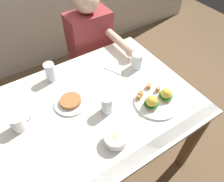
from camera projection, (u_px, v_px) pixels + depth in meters
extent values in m
plane|color=brown|center=(99.00, 158.00, 1.78)|extent=(6.00, 6.00, 0.00)
cube|color=white|center=(94.00, 106.00, 1.24)|extent=(1.20, 0.90, 0.03)
cube|color=#3F7F51|center=(134.00, 159.00, 1.01)|extent=(1.20, 0.06, 0.00)
cube|color=#3F7F51|center=(66.00, 67.00, 1.46)|extent=(1.20, 0.06, 0.00)
cube|color=brown|center=(191.00, 142.00, 1.49)|extent=(0.06, 0.06, 0.71)
cube|color=brown|center=(6.00, 133.00, 1.54)|extent=(0.06, 0.06, 0.71)
cube|color=brown|center=(127.00, 77.00, 1.94)|extent=(0.06, 0.06, 0.71)
cylinder|color=white|center=(157.00, 102.00, 1.24)|extent=(0.27, 0.27, 0.01)
cylinder|color=tan|center=(151.00, 105.00, 1.20)|extent=(0.08, 0.08, 0.02)
cylinder|color=#236028|center=(151.00, 104.00, 1.19)|extent=(0.08, 0.08, 0.01)
sphere|color=yellow|center=(152.00, 101.00, 1.18)|extent=(0.07, 0.07, 0.07)
cylinder|color=tan|center=(165.00, 97.00, 1.24)|extent=(0.08, 0.08, 0.02)
cylinder|color=#286B2D|center=(166.00, 96.00, 1.23)|extent=(0.08, 0.08, 0.01)
sphere|color=yellow|center=(166.00, 93.00, 1.22)|extent=(0.06, 0.06, 0.06)
cube|color=#AD7038|center=(140.00, 94.00, 1.25)|extent=(0.04, 0.04, 0.03)
cube|color=#AD7038|center=(139.00, 97.00, 1.23)|extent=(0.03, 0.03, 0.03)
cube|color=#B77A42|center=(149.00, 86.00, 1.29)|extent=(0.04, 0.04, 0.03)
cube|color=#B77A42|center=(158.00, 90.00, 1.27)|extent=(0.03, 0.03, 0.03)
cylinder|color=white|center=(116.00, 141.00, 1.07)|extent=(0.10, 0.10, 0.01)
cylinder|color=white|center=(116.00, 138.00, 1.05)|extent=(0.12, 0.12, 0.04)
cube|color=#F4DB66|center=(116.00, 137.00, 1.04)|extent=(0.03, 0.03, 0.02)
cube|color=#F4DB66|center=(116.00, 137.00, 1.03)|extent=(0.03, 0.03, 0.02)
cube|color=#F4DB66|center=(115.00, 139.00, 1.05)|extent=(0.04, 0.04, 0.03)
cube|color=#EA6B70|center=(110.00, 141.00, 1.03)|extent=(0.03, 0.03, 0.02)
cube|color=#F4DB66|center=(116.00, 138.00, 1.04)|extent=(0.03, 0.03, 0.03)
cube|color=#F4DB66|center=(116.00, 143.00, 1.03)|extent=(0.03, 0.03, 0.02)
cube|color=#F4DB66|center=(116.00, 138.00, 1.04)|extent=(0.03, 0.03, 0.02)
cube|color=#EA6B70|center=(116.00, 137.00, 1.05)|extent=(0.03, 0.03, 0.03)
cube|color=#F4DB66|center=(112.00, 142.00, 1.04)|extent=(0.04, 0.04, 0.03)
cylinder|color=white|center=(18.00, 123.00, 1.09)|extent=(0.08, 0.08, 0.09)
cylinder|color=black|center=(15.00, 118.00, 1.06)|extent=(0.07, 0.07, 0.01)
torus|color=white|center=(26.00, 119.00, 1.11)|extent=(0.06, 0.02, 0.06)
cube|color=silver|center=(110.00, 70.00, 1.43)|extent=(0.07, 0.11, 0.00)
cube|color=silver|center=(120.00, 74.00, 1.41)|extent=(0.04, 0.04, 0.00)
cylinder|color=silver|center=(107.00, 105.00, 1.16)|extent=(0.07, 0.07, 0.11)
cylinder|color=silver|center=(107.00, 107.00, 1.18)|extent=(0.06, 0.06, 0.07)
cylinder|color=silver|center=(137.00, 61.00, 1.42)|extent=(0.08, 0.08, 0.11)
cylinder|color=silver|center=(137.00, 64.00, 1.44)|extent=(0.07, 0.07, 0.05)
cylinder|color=silver|center=(50.00, 72.00, 1.33)|extent=(0.07, 0.07, 0.13)
cylinder|color=silver|center=(51.00, 74.00, 1.34)|extent=(0.06, 0.06, 0.09)
cylinder|color=white|center=(71.00, 103.00, 1.23)|extent=(0.20, 0.20, 0.01)
cylinder|color=#A36638|center=(71.00, 101.00, 1.22)|extent=(0.12, 0.12, 0.02)
cylinder|color=#33333D|center=(91.00, 91.00, 2.00)|extent=(0.11, 0.11, 0.45)
cylinder|color=#33333D|center=(107.00, 84.00, 2.06)|extent=(0.11, 0.11, 0.45)
cube|color=#993338|center=(90.00, 41.00, 1.73)|extent=(0.34, 0.20, 0.50)
sphere|color=beige|center=(86.00, 0.00, 1.48)|extent=(0.19, 0.19, 0.19)
cylinder|color=beige|center=(119.00, 41.00, 1.56)|extent=(0.06, 0.30, 0.06)
sphere|color=beige|center=(131.00, 51.00, 1.48)|extent=(0.08, 0.08, 0.08)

